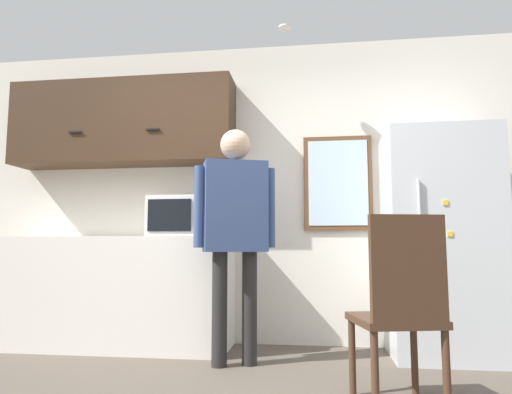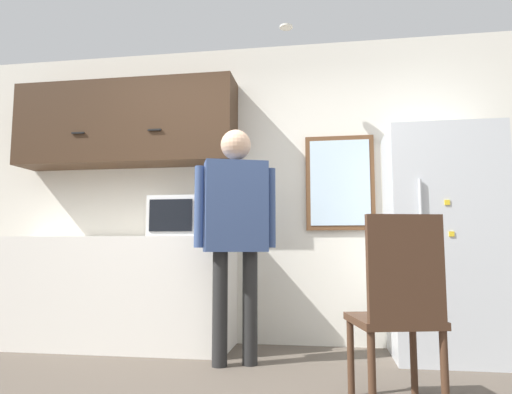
{
  "view_description": "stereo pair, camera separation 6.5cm",
  "coord_description": "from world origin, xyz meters",
  "px_view_note": "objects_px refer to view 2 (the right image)",
  "views": [
    {
      "loc": [
        0.56,
        -2.15,
        0.84
      ],
      "look_at": [
        0.14,
        1.05,
        1.2
      ],
      "focal_mm": 32.0,
      "sensor_mm": 36.0,
      "label": 1
    },
    {
      "loc": [
        0.63,
        -2.14,
        0.84
      ],
      "look_at": [
        0.14,
        1.05,
        1.2
      ],
      "focal_mm": 32.0,
      "sensor_mm": 36.0,
      "label": 2
    }
  ],
  "objects_px": {
    "refrigerator": "(443,242)",
    "microwave": "(184,217)",
    "chair": "(399,304)",
    "person": "(235,218)"
  },
  "relations": [
    {
      "from": "microwave",
      "to": "person",
      "type": "xyz_separation_m",
      "value": [
        0.52,
        -0.37,
        -0.04
      ]
    },
    {
      "from": "microwave",
      "to": "refrigerator",
      "type": "distance_m",
      "value": 2.08
    },
    {
      "from": "person",
      "to": "refrigerator",
      "type": "bearing_deg",
      "value": -4.82
    },
    {
      "from": "person",
      "to": "chair",
      "type": "bearing_deg",
      "value": -57.13
    },
    {
      "from": "microwave",
      "to": "chair",
      "type": "xyz_separation_m",
      "value": [
        1.55,
        -1.15,
        -0.55
      ]
    },
    {
      "from": "refrigerator",
      "to": "microwave",
      "type": "bearing_deg",
      "value": -178.69
    },
    {
      "from": "refrigerator",
      "to": "chair",
      "type": "relative_size",
      "value": 1.75
    },
    {
      "from": "microwave",
      "to": "person",
      "type": "bearing_deg",
      "value": -35.54
    },
    {
      "from": "person",
      "to": "refrigerator",
      "type": "relative_size",
      "value": 0.98
    },
    {
      "from": "person",
      "to": "refrigerator",
      "type": "xyz_separation_m",
      "value": [
        1.56,
        0.42,
        -0.18
      ]
    }
  ]
}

